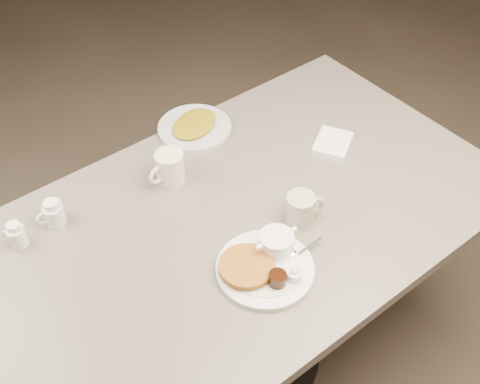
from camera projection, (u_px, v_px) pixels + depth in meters
diner_table at (244, 252)px, 1.81m from camera, size 1.50×0.90×0.75m
main_plate at (265, 262)px, 1.54m from camera, size 0.32×0.28×0.07m
coffee_mug_near at (301, 209)px, 1.64m from camera, size 0.12×0.10×0.09m
napkin at (333, 143)px, 1.89m from camera, size 0.17×0.16×0.02m
coffee_mug_far at (169, 168)px, 1.75m from camera, size 0.12×0.09×0.10m
creamer_left at (53, 213)px, 1.64m from camera, size 0.09×0.07×0.08m
creamer_right at (17, 235)px, 1.58m from camera, size 0.06×0.06×0.08m
hash_plate at (194, 127)px, 1.94m from camera, size 0.31×0.31×0.04m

